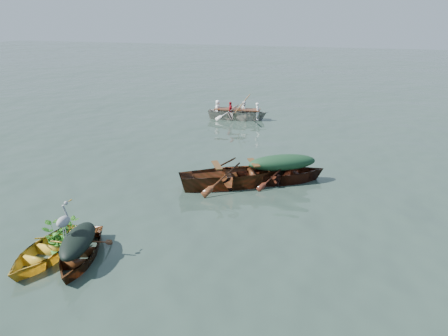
# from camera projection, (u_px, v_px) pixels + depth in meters

# --- Properties ---
(ground) EXTENTS (140.00, 140.00, 0.00)m
(ground) POSITION_uv_depth(u_px,v_px,m) (193.00, 236.00, 11.07)
(ground) COLOR #2D4036
(ground) RESTS_ON ground
(yellow_dinghy) EXTENTS (1.38, 2.99, 0.78)m
(yellow_dinghy) POSITION_uv_depth(u_px,v_px,m) (47.00, 258.00, 10.05)
(yellow_dinghy) COLOR yellow
(yellow_dinghy) RESTS_ON ground
(dark_covered_boat) EXTENTS (2.09, 3.28, 0.73)m
(dark_covered_boat) POSITION_uv_depth(u_px,v_px,m) (80.00, 260.00, 9.98)
(dark_covered_boat) COLOR #552F14
(dark_covered_boat) RESTS_ON ground
(green_tarp_boat) EXTENTS (4.24, 3.25, 0.96)m
(green_tarp_boat) POSITION_uv_depth(u_px,v_px,m) (281.00, 182.00, 14.59)
(green_tarp_boat) COLOR #471D10
(green_tarp_boat) RESTS_ON ground
(open_wooden_boat) EXTENTS (5.12, 3.98, 1.22)m
(open_wooden_boat) POSITION_uv_depth(u_px,v_px,m) (235.00, 186.00, 14.28)
(open_wooden_boat) COLOR #582916
(open_wooden_boat) RESTS_ON ground
(rowed_boat) EXTENTS (4.54, 1.93, 1.05)m
(rowed_boat) POSITION_uv_depth(u_px,v_px,m) (237.00, 119.00, 23.35)
(rowed_boat) COLOR beige
(rowed_boat) RESTS_ON ground
(dark_tarp_cover) EXTENTS (1.15, 1.81, 0.40)m
(dark_tarp_cover) POSITION_uv_depth(u_px,v_px,m) (78.00, 238.00, 9.79)
(dark_tarp_cover) COLOR black
(dark_tarp_cover) RESTS_ON dark_covered_boat
(green_tarp_cover) EXTENTS (2.33, 1.79, 0.52)m
(green_tarp_cover) POSITION_uv_depth(u_px,v_px,m) (282.00, 161.00, 14.34)
(green_tarp_cover) COLOR #193D20
(green_tarp_cover) RESTS_ON green_tarp_boat
(thwart_benches) EXTENTS (2.64, 2.12, 0.04)m
(thwart_benches) POSITION_uv_depth(u_px,v_px,m) (235.00, 168.00, 14.07)
(thwart_benches) COLOR #4B2D11
(thwart_benches) RESTS_ON open_wooden_boat
(heron) EXTENTS (0.29, 0.41, 0.92)m
(heron) POSITION_uv_depth(u_px,v_px,m) (64.00, 227.00, 9.66)
(heron) COLOR #9A9EA2
(heron) RESTS_ON yellow_dinghy
(dinghy_weeds) EXTENTS (0.73, 0.92, 0.60)m
(dinghy_weeds) POSITION_uv_depth(u_px,v_px,m) (59.00, 221.00, 10.31)
(dinghy_weeds) COLOR #33691B
(dinghy_weeds) RESTS_ON yellow_dinghy
(rowers) EXTENTS (3.22, 1.61, 0.76)m
(rowers) POSITION_uv_depth(u_px,v_px,m) (237.00, 103.00, 23.05)
(rowers) COLOR white
(rowers) RESTS_ON rowed_boat
(oars) EXTENTS (0.96, 2.66, 0.06)m
(oars) POSITION_uv_depth(u_px,v_px,m) (237.00, 109.00, 23.17)
(oars) COLOR olive
(oars) RESTS_ON rowed_boat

